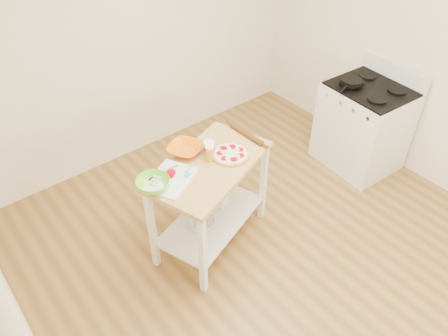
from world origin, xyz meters
TOP-DOWN VIEW (x-y plane):
  - room_shell at (0.00, 0.00)m, footprint 4.04×4.54m
  - prep_island at (-0.34, 0.59)m, footprint 1.22×0.92m
  - gas_stove at (1.65, 0.49)m, footprint 0.74×0.85m
  - skillet at (1.52, 0.66)m, footprint 0.38×0.25m
  - pizza at (-0.14, 0.57)m, footprint 0.31×0.31m
  - cutting_board at (-0.69, 0.64)m, footprint 0.49×0.45m
  - spatula at (-0.54, 0.61)m, footprint 0.14×0.10m
  - knife at (-0.73, 0.72)m, footprint 0.27×0.03m
  - orange_bowl at (-0.40, 0.84)m, footprint 0.38×0.38m
  - green_bowl at (-0.84, 0.63)m, footprint 0.34×0.34m
  - beer_pint at (-0.31, 0.63)m, footprint 0.07×0.07m
  - yogurt_tub at (-0.25, 0.71)m, footprint 0.10×0.10m
  - rolling_pin at (0.15, 0.70)m, footprint 0.06×0.40m
  - shelf_glass_bowl at (-0.46, 0.58)m, footprint 0.24×0.24m
  - shelf_bin at (-0.15, 0.68)m, footprint 0.13×0.13m

SIDE VIEW (x-z plane):
  - shelf_glass_bowl at x=-0.46m, z-range 0.26..0.34m
  - shelf_bin at x=-0.15m, z-range 0.26..0.37m
  - gas_stove at x=1.65m, z-range -0.08..1.03m
  - prep_island at x=-0.34m, z-range 0.19..1.09m
  - cutting_board at x=-0.69m, z-range 0.89..0.93m
  - spatula at x=-0.54m, z-range 0.91..0.92m
  - pizza at x=-0.14m, z-range 0.89..0.94m
  - knife at x=-0.73m, z-range 0.91..0.92m
  - rolling_pin at x=0.15m, z-range 0.90..0.95m
  - orange_bowl at x=-0.40m, z-range 0.90..0.97m
  - green_bowl at x=-0.84m, z-range 0.90..0.98m
  - yogurt_tub at x=-0.25m, z-range 0.86..1.06m
  - beer_pint at x=-0.31m, z-range 0.90..1.05m
  - skillet at x=1.52m, z-range 0.96..0.99m
  - room_shell at x=0.00m, z-range -0.02..2.72m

